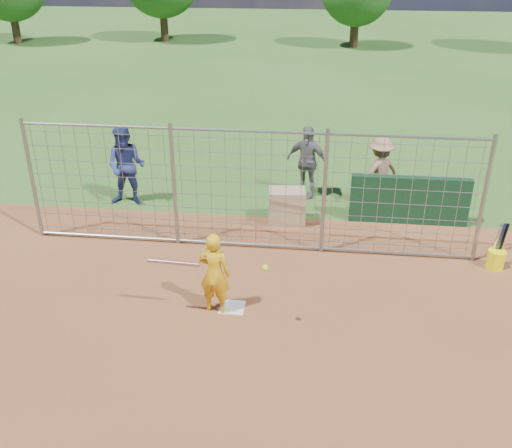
# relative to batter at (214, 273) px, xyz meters

# --- Properties ---
(ground) EXTENTS (100.00, 100.00, 0.00)m
(ground) POSITION_rel_batter_xyz_m (0.26, 0.31, -0.74)
(ground) COLOR #2D591E
(ground) RESTS_ON ground
(infield_dirt) EXTENTS (18.00, 18.00, 0.00)m
(infield_dirt) POSITION_rel_batter_xyz_m (0.26, -2.69, -0.74)
(infield_dirt) COLOR brown
(infield_dirt) RESTS_ON ground
(home_plate) EXTENTS (0.43, 0.43, 0.02)m
(home_plate) POSITION_rel_batter_xyz_m (0.26, 0.11, -0.73)
(home_plate) COLOR silver
(home_plate) RESTS_ON ground
(dugout_wall) EXTENTS (2.60, 0.20, 1.10)m
(dugout_wall) POSITION_rel_batter_xyz_m (3.66, 3.91, -0.19)
(dugout_wall) COLOR #11381E
(dugout_wall) RESTS_ON ground
(batter) EXTENTS (0.59, 0.44, 1.49)m
(batter) POSITION_rel_batter_xyz_m (0.00, 0.00, 0.00)
(batter) COLOR gold
(batter) RESTS_ON ground
(bystander_a) EXTENTS (0.94, 0.73, 1.92)m
(bystander_a) POSITION_rel_batter_xyz_m (-2.88, 4.19, 0.22)
(bystander_a) COLOR navy
(bystander_a) RESTS_ON ground
(bystander_b) EXTENTS (1.15, 0.81, 1.81)m
(bystander_b) POSITION_rel_batter_xyz_m (1.32, 5.16, 0.16)
(bystander_b) COLOR #5E5E63
(bystander_b) RESTS_ON ground
(bystander_c) EXTENTS (1.27, 1.11, 1.70)m
(bystander_c) POSITION_rel_batter_xyz_m (3.04, 4.77, 0.11)
(bystander_c) COLOR #927150
(bystander_c) RESTS_ON ground
(equipment_bin) EXTENTS (0.85, 0.63, 0.80)m
(equipment_bin) POSITION_rel_batter_xyz_m (0.97, 3.58, -0.34)
(equipment_bin) COLOR tan
(equipment_bin) RESTS_ON ground
(equipment_in_play) EXTENTS (1.97, 0.24, 0.17)m
(equipment_in_play) POSITION_rel_batter_xyz_m (-0.23, -0.35, 0.37)
(equipment_in_play) COLOR silver
(equipment_in_play) RESTS_ON ground
(bucket_with_bats) EXTENTS (0.34, 0.37, 0.97)m
(bucket_with_bats) POSITION_rel_batter_xyz_m (5.13, 2.07, -0.50)
(bucket_with_bats) COLOR #FFF50D
(bucket_with_bats) RESTS_ON ground
(backstop_fence) EXTENTS (9.08, 0.08, 2.60)m
(backstop_fence) POSITION_rel_batter_xyz_m (0.26, 2.31, 0.52)
(backstop_fence) COLOR gray
(backstop_fence) RESTS_ON ground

